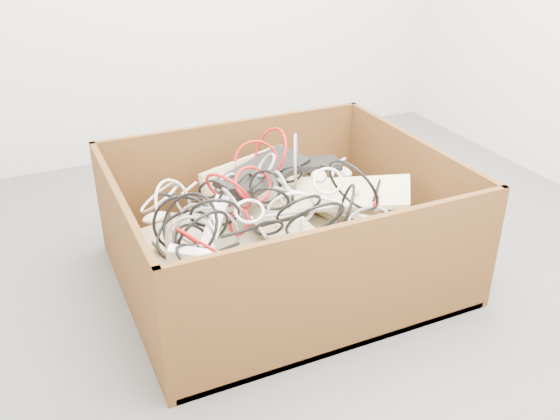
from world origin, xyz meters
name	(u,v)px	position (x,y,z in m)	size (l,w,h in m)	color
ground	(332,258)	(0.00, 0.00, 0.00)	(3.00, 3.00, 0.00)	#525355
cardboard_box	(278,249)	(-0.27, -0.03, 0.13)	(1.27, 1.06, 0.53)	#3B220E
keyboard_pile	(290,210)	(-0.20, 0.01, 0.28)	(1.04, 0.96, 0.33)	beige
mice_scatter	(271,196)	(-0.29, 0.00, 0.36)	(0.95, 0.70, 0.14)	beige
power_strip_left	(215,223)	(-0.57, -0.12, 0.36)	(0.27, 0.05, 0.04)	white
power_strip_right	(214,260)	(-0.64, -0.32, 0.34)	(0.31, 0.06, 0.04)	white
vga_plug	(376,190)	(0.15, -0.08, 0.34)	(0.04, 0.04, 0.02)	#0B38AE
cable_tangle	(245,206)	(-0.43, -0.08, 0.39)	(1.11, 0.85, 0.45)	gray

